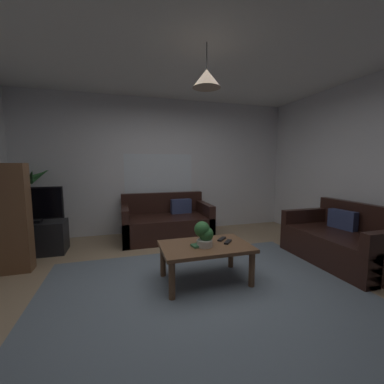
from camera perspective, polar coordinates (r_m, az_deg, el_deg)
name	(u,v)px	position (r m, az deg, el deg)	size (l,w,h in m)	color
floor	(199,287)	(2.96, 1.77, -21.49)	(5.37, 4.83, 0.02)	#9E8466
rug	(205,295)	(2.79, 3.16, -23.07)	(3.49, 2.66, 0.01)	slate
wall_back	(162,166)	(5.00, -7.03, 6.05)	(5.49, 0.06, 2.68)	silver
wall_right	(384,167)	(4.32, 38.62, 4.57)	(0.06, 4.83, 2.68)	silver
ceiling	(200,35)	(2.92, 1.99, 33.13)	(5.37, 4.83, 0.02)	white
window_pane	(159,178)	(4.96, -7.79, 3.42)	(1.37, 0.01, 0.94)	white
couch_under_window	(166,224)	(4.60, -6.05, -7.46)	(1.61, 0.90, 0.82)	black
couch_right_side	(343,243)	(4.10, 32.06, -10.16)	(0.90, 1.47, 0.82)	black
coffee_table	(205,251)	(2.92, 3.20, -13.66)	(1.04, 0.66, 0.44)	brown
book_on_table_0	(199,245)	(2.84, 1.58, -12.49)	(0.16, 0.11, 0.03)	#387247
remote_on_table_0	(228,242)	(2.99, 8.48, -11.59)	(0.05, 0.16, 0.02)	black
remote_on_table_1	(222,239)	(3.09, 7.05, -10.99)	(0.05, 0.16, 0.02)	black
potted_plant_on_table	(204,234)	(2.81, 2.86, -9.82)	(0.22, 0.21, 0.29)	beige
tv_stand	(34,238)	(4.50, -33.26, -9.13)	(0.90, 0.44, 0.50)	black
tv	(31,205)	(4.37, -33.78, -2.48)	(0.88, 0.16, 0.54)	black
potted_palm_corner	(29,208)	(4.84, -34.15, -3.12)	(0.75, 0.89, 1.44)	#4C4C51
pendant_lamp	(207,78)	(2.89, 3.48, 25.26)	(0.31, 0.31, 0.47)	black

